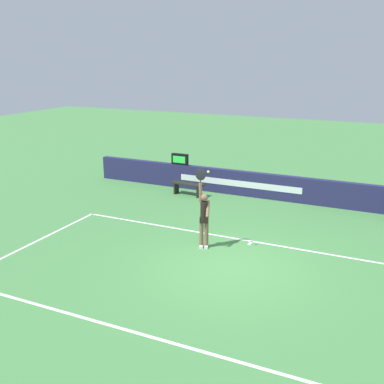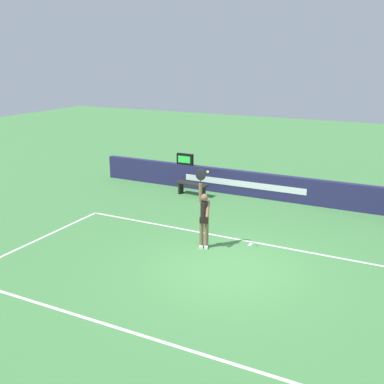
{
  "view_description": "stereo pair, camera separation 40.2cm",
  "coord_description": "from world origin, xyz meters",
  "px_view_note": "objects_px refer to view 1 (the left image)",
  "views": [
    {
      "loc": [
        3.7,
        -10.28,
        5.28
      ],
      "look_at": [
        -1.41,
        0.72,
        1.67
      ],
      "focal_mm": 42.9,
      "sensor_mm": 36.0,
      "label": 1
    },
    {
      "loc": [
        4.06,
        -10.1,
        5.28
      ],
      "look_at": [
        -1.41,
        0.72,
        1.67
      ],
      "focal_mm": 42.9,
      "sensor_mm": 36.0,
      "label": 2
    }
  ],
  "objects_px": {
    "tennis_player": "(204,216)",
    "tennis_ball": "(208,172)",
    "courtside_bench_far": "(187,186)",
    "speed_display": "(180,159)"
  },
  "relations": [
    {
      "from": "courtside_bench_far",
      "to": "tennis_player",
      "type": "bearing_deg",
      "value": -59.36
    },
    {
      "from": "tennis_ball",
      "to": "courtside_bench_far",
      "type": "relative_size",
      "value": 0.05
    },
    {
      "from": "speed_display",
      "to": "tennis_player",
      "type": "xyz_separation_m",
      "value": [
        3.4,
        -5.35,
        -0.24
      ]
    },
    {
      "from": "tennis_player",
      "to": "tennis_ball",
      "type": "height_order",
      "value": "tennis_ball"
    },
    {
      "from": "speed_display",
      "to": "tennis_ball",
      "type": "height_order",
      "value": "tennis_ball"
    },
    {
      "from": "tennis_ball",
      "to": "tennis_player",
      "type": "bearing_deg",
      "value": 127.42
    },
    {
      "from": "tennis_player",
      "to": "tennis_ball",
      "type": "bearing_deg",
      "value": -52.58
    },
    {
      "from": "tennis_ball",
      "to": "courtside_bench_far",
      "type": "height_order",
      "value": "tennis_ball"
    },
    {
      "from": "tennis_ball",
      "to": "courtside_bench_far",
      "type": "bearing_deg",
      "value": 121.16
    },
    {
      "from": "tennis_player",
      "to": "courtside_bench_far",
      "type": "bearing_deg",
      "value": 120.64
    }
  ]
}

